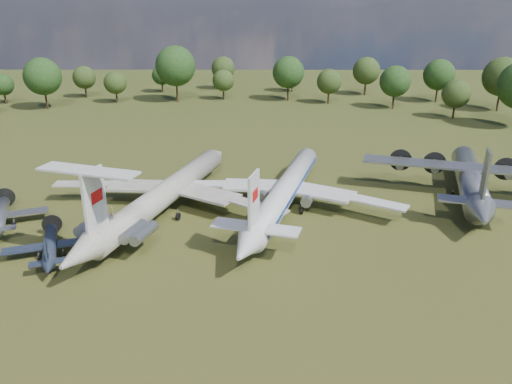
# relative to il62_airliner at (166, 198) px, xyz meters

# --- Properties ---
(ground) EXTENTS (300.00, 300.00, 0.00)m
(ground) POSITION_rel_il62_airliner_xyz_m (3.42, -0.27, -2.31)
(ground) COLOR #253F15
(ground) RESTS_ON ground
(il62_airliner) EXTENTS (48.86, 55.89, 4.62)m
(il62_airliner) POSITION_rel_il62_airliner_xyz_m (0.00, 0.00, 0.00)
(il62_airliner) COLOR silver
(il62_airliner) RESTS_ON ground
(tu104_jet) EXTENTS (45.70, 53.51, 4.58)m
(tu104_jet) POSITION_rel_il62_airliner_xyz_m (17.04, 1.36, -0.02)
(tu104_jet) COLOR silver
(tu104_jet) RESTS_ON ground
(an12_transport) EXTENTS (41.27, 43.85, 4.76)m
(an12_transport) POSITION_rel_il62_airliner_xyz_m (45.46, 5.91, 0.07)
(an12_transport) COLOR #97999E
(an12_transport) RESTS_ON ground
(small_prop_west) EXTENTS (14.98, 17.37, 2.15)m
(small_prop_west) POSITION_rel_il62_airliner_xyz_m (-11.51, -13.04, -1.24)
(small_prop_west) COLOR black
(small_prop_west) RESTS_ON ground
(small_prop_northwest) EXTENTS (16.93, 19.43, 2.38)m
(small_prop_northwest) POSITION_rel_il62_airliner_xyz_m (-21.38, -4.79, -1.12)
(small_prop_northwest) COLOR #97999F
(small_prop_northwest) RESTS_ON ground
(person_on_il62) EXTENTS (0.70, 0.65, 1.61)m
(person_on_il62) POSITION_rel_il62_airliner_xyz_m (-3.94, -12.32, 3.11)
(person_on_il62) COLOR olive
(person_on_il62) RESTS_ON il62_airliner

